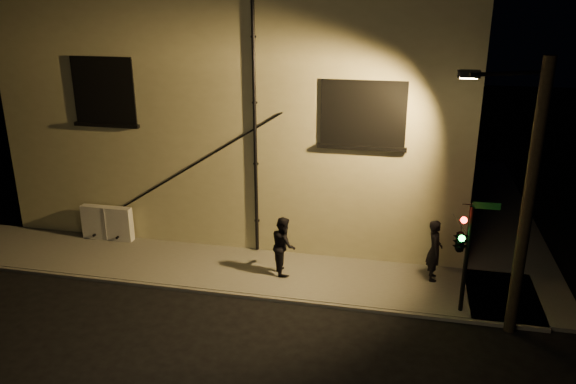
% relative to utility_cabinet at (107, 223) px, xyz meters
% --- Properties ---
extents(ground, '(90.00, 90.00, 0.00)m').
position_rel_utility_cabinet_xyz_m(ground, '(7.26, -2.70, -0.73)').
color(ground, black).
extents(sidewalk, '(21.00, 16.00, 0.12)m').
position_rel_utility_cabinet_xyz_m(sidewalk, '(8.48, 1.69, -0.67)').
color(sidewalk, '#64635A').
rests_on(sidewalk, ground).
extents(building, '(16.20, 12.23, 8.80)m').
position_rel_utility_cabinet_xyz_m(building, '(4.26, 6.29, 3.67)').
color(building, '#C3BD8C').
rests_on(building, ground).
extents(utility_cabinet, '(1.87, 0.31, 1.23)m').
position_rel_utility_cabinet_xyz_m(utility_cabinet, '(0.00, 0.00, 0.00)').
color(utility_cabinet, silver).
rests_on(utility_cabinet, sidewalk).
extents(pedestrian_a, '(0.50, 0.73, 1.92)m').
position_rel_utility_cabinet_xyz_m(pedestrian_a, '(11.27, -0.60, 0.35)').
color(pedestrian_a, black).
rests_on(pedestrian_a, sidewalk).
extents(pedestrian_b, '(1.00, 1.11, 1.85)m').
position_rel_utility_cabinet_xyz_m(pedestrian_b, '(6.70, -1.16, 0.31)').
color(pedestrian_b, black).
rests_on(pedestrian_b, sidewalk).
extents(traffic_signal, '(1.29, 1.89, 3.21)m').
position_rel_utility_cabinet_xyz_m(traffic_signal, '(11.80, -2.44, 1.54)').
color(traffic_signal, black).
rests_on(traffic_signal, sidewalk).
extents(streetlamp_pole, '(2.02, 1.39, 7.11)m').
position_rel_utility_cabinet_xyz_m(streetlamp_pole, '(13.12, -2.82, 3.05)').
color(streetlamp_pole, black).
rests_on(streetlamp_pole, ground).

